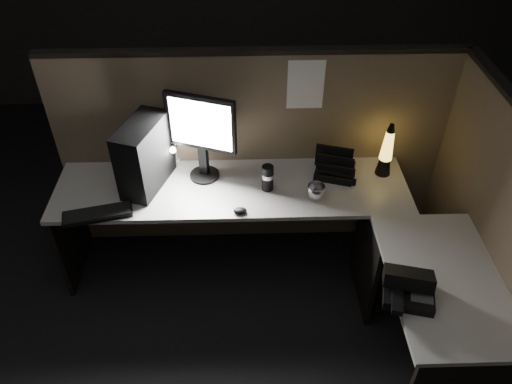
{
  "coord_description": "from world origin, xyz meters",
  "views": [
    {
      "loc": [
        -0.07,
        -1.91,
        2.79
      ],
      "look_at": [
        0.0,
        0.35,
        0.89
      ],
      "focal_mm": 35.0,
      "sensor_mm": 36.0,
      "label": 1
    }
  ],
  "objects_px": {
    "lava_lamp": "(386,154)",
    "pc_tower": "(145,155)",
    "keyboard": "(98,214)",
    "desk_phone": "(408,287)",
    "monitor": "(201,130)"
  },
  "relations": [
    {
      "from": "lava_lamp",
      "to": "pc_tower",
      "type": "bearing_deg",
      "value": -177.66
    },
    {
      "from": "keyboard",
      "to": "desk_phone",
      "type": "relative_size",
      "value": 1.4
    },
    {
      "from": "monitor",
      "to": "desk_phone",
      "type": "xyz_separation_m",
      "value": [
        1.09,
        -1.04,
        -0.3
      ]
    },
    {
      "from": "lava_lamp",
      "to": "desk_phone",
      "type": "relative_size",
      "value": 1.29
    },
    {
      "from": "pc_tower",
      "to": "keyboard",
      "type": "height_order",
      "value": "pc_tower"
    },
    {
      "from": "pc_tower",
      "to": "monitor",
      "type": "xyz_separation_m",
      "value": [
        0.36,
        0.08,
        0.13
      ]
    },
    {
      "from": "pc_tower",
      "to": "lava_lamp",
      "type": "height_order",
      "value": "pc_tower"
    },
    {
      "from": "keyboard",
      "to": "lava_lamp",
      "type": "distance_m",
      "value": 1.87
    },
    {
      "from": "monitor",
      "to": "keyboard",
      "type": "height_order",
      "value": "monitor"
    },
    {
      "from": "monitor",
      "to": "keyboard",
      "type": "bearing_deg",
      "value": -128.96
    },
    {
      "from": "keyboard",
      "to": "desk_phone",
      "type": "bearing_deg",
      "value": -34.13
    },
    {
      "from": "monitor",
      "to": "lava_lamp",
      "type": "height_order",
      "value": "monitor"
    },
    {
      "from": "monitor",
      "to": "keyboard",
      "type": "distance_m",
      "value": 0.82
    },
    {
      "from": "lava_lamp",
      "to": "keyboard",
      "type": "bearing_deg",
      "value": -168.59
    },
    {
      "from": "pc_tower",
      "to": "lava_lamp",
      "type": "bearing_deg",
      "value": 21.54
    }
  ]
}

